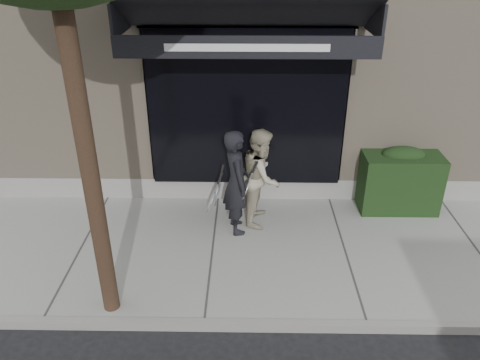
{
  "coord_description": "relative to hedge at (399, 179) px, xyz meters",
  "views": [
    {
      "loc": [
        -1.49,
        -5.82,
        4.32
      ],
      "look_at": [
        -1.59,
        0.6,
        0.96
      ],
      "focal_mm": 35.0,
      "sensor_mm": 36.0,
      "label": 1
    }
  ],
  "objects": [
    {
      "name": "ground",
      "position": [
        -1.1,
        -1.25,
        -0.66
      ],
      "size": [
        80.0,
        80.0,
        0.0
      ],
      "primitive_type": "plane",
      "color": "black",
      "rests_on": "ground"
    },
    {
      "name": "sidewalk",
      "position": [
        -1.1,
        -1.25,
        -0.6
      ],
      "size": [
        20.0,
        3.0,
        0.12
      ],
      "primitive_type": "cube",
      "color": "gray",
      "rests_on": "ground"
    },
    {
      "name": "curb",
      "position": [
        -1.1,
        -2.8,
        -0.59
      ],
      "size": [
        20.0,
        0.1,
        0.14
      ],
      "primitive_type": "cube",
      "color": "gray",
      "rests_on": "ground"
    },
    {
      "name": "building_facade",
      "position": [
        -1.11,
        3.71,
        2.08
      ],
      "size": [
        14.3,
        8.04,
        5.64
      ],
      "color": "tan",
      "rests_on": "ground"
    },
    {
      "name": "hedge",
      "position": [
        0.0,
        0.0,
        0.0
      ],
      "size": [
        1.3,
        0.7,
        1.14
      ],
      "color": "black",
      "rests_on": "sidewalk"
    },
    {
      "name": "pedestrian_front",
      "position": [
        -2.75,
        -0.74,
        0.31
      ],
      "size": [
        0.74,
        0.84,
        1.7
      ],
      "color": "black",
      "rests_on": "sidewalk"
    },
    {
      "name": "pedestrian_back",
      "position": [
        -2.35,
        -0.43,
        0.26
      ],
      "size": [
        0.73,
        0.96,
        1.6
      ],
      "color": "#BAB095",
      "rests_on": "sidewalk"
    }
  ]
}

